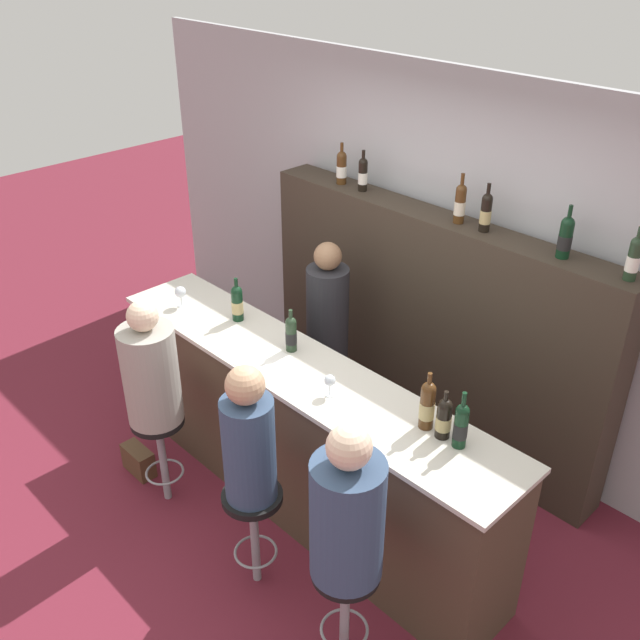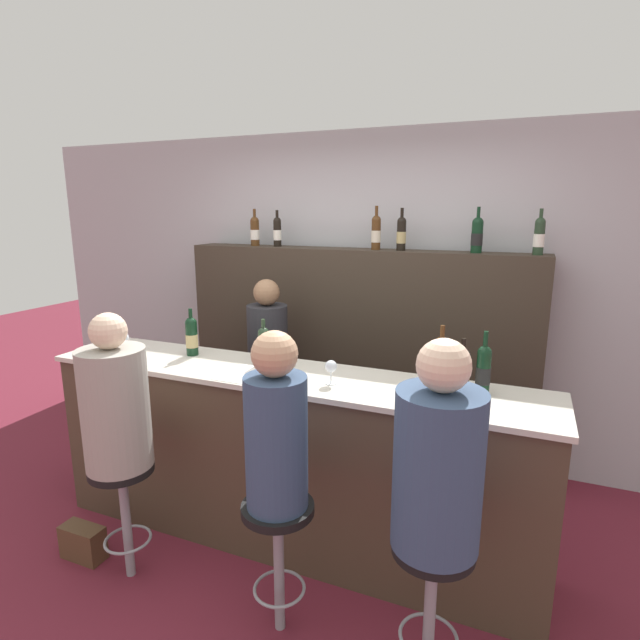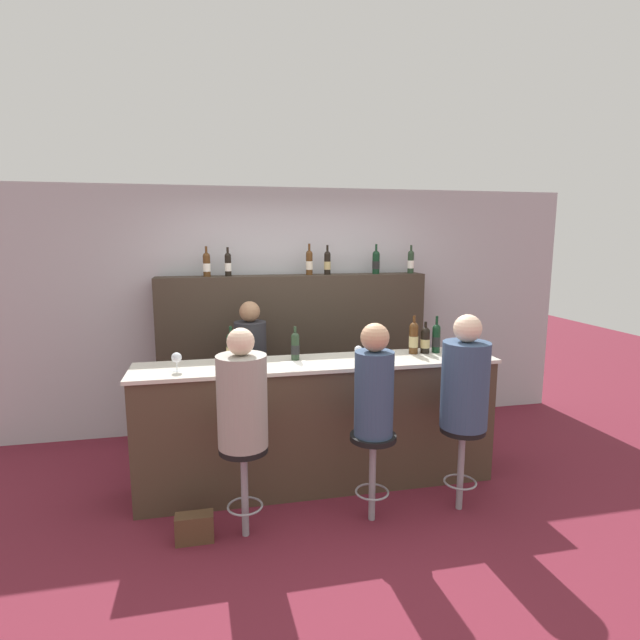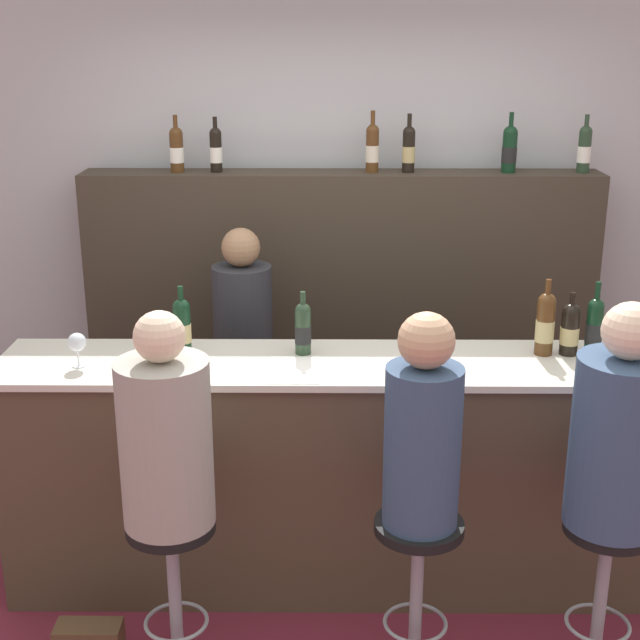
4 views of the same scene
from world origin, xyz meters
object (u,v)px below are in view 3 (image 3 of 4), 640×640
at_px(wine_bottle_counter_2, 414,338).
at_px(wine_bottle_counter_3, 425,340).
at_px(wine_glass_0, 177,358).
at_px(wine_bottle_backbar_4, 376,262).
at_px(guest_seated_left, 242,397).
at_px(guest_seated_right, 465,380).
at_px(wine_bottle_backbar_2, 309,262).
at_px(wine_bottle_backbar_5, 411,261).
at_px(bar_stool_right, 462,446).
at_px(wine_bottle_counter_4, 436,338).
at_px(wine_bottle_backbar_1, 228,264).
at_px(bartender, 251,385).
at_px(guest_seated_middle, 374,386).
at_px(wine_bottle_counter_1, 295,346).
at_px(wine_bottle_counter_0, 231,348).
at_px(wine_glass_1, 358,350).
at_px(bar_stool_middle, 373,454).
at_px(bar_stool_left, 244,467).
at_px(wine_bottle_backbar_3, 327,263).
at_px(handbag, 195,528).
at_px(wine_bottle_backbar_0, 207,264).

relative_size(wine_bottle_counter_2, wine_bottle_counter_3, 1.21).
distance_m(wine_bottle_counter_2, wine_glass_0, 1.99).
height_order(wine_bottle_backbar_4, guest_seated_left, wine_bottle_backbar_4).
height_order(guest_seated_left, guest_seated_right, guest_seated_right).
height_order(wine_bottle_backbar_2, wine_bottle_backbar_5, wine_bottle_backbar_2).
bearing_deg(bar_stool_right, wine_bottle_counter_4, 82.38).
bearing_deg(wine_bottle_backbar_1, wine_bottle_backbar_4, -0.00).
height_order(wine_bottle_backbar_5, bartender, wine_bottle_backbar_5).
bearing_deg(bartender, guest_seated_middle, -60.03).
relative_size(wine_bottle_counter_1, guest_seated_middle, 0.34).
xyz_separation_m(wine_bottle_counter_2, wine_glass_0, (-1.98, -0.16, -0.04)).
bearing_deg(wine_bottle_backbar_5, wine_bottle_counter_4, -100.62).
bearing_deg(wine_bottle_counter_2, wine_glass_0, -175.35).
relative_size(wine_bottle_counter_1, wine_bottle_backbar_4, 0.89).
bearing_deg(bartender, wine_bottle_backbar_4, 20.12).
xyz_separation_m(guest_seated_middle, bartender, (-0.77, 1.34, -0.34)).
height_order(wine_bottle_counter_0, guest_seated_middle, guest_seated_middle).
distance_m(wine_glass_1, bar_stool_middle, 0.86).
height_order(bar_stool_left, bar_stool_right, same).
bearing_deg(bartender, wine_bottle_backbar_2, 37.52).
height_order(wine_bottle_counter_2, guest_seated_left, guest_seated_left).
height_order(bar_stool_middle, bar_stool_right, same).
relative_size(bar_stool_left, guest_seated_left, 0.81).
height_order(wine_bottle_counter_3, guest_seated_left, guest_seated_left).
xyz_separation_m(bar_stool_middle, bartender, (-0.77, 1.34, 0.18)).
distance_m(wine_bottle_backbar_3, guest_seated_left, 2.26).
bearing_deg(wine_bottle_backbar_5, wine_bottle_backbar_1, -180.00).
xyz_separation_m(wine_bottle_backbar_5, guest_seated_left, (-1.95, -1.85, -0.80)).
height_order(wine_bottle_counter_0, wine_bottle_backbar_4, wine_bottle_backbar_4).
bearing_deg(guest_seated_middle, handbag, 180.00).
distance_m(wine_bottle_backbar_1, bar_stool_middle, 2.45).
relative_size(wine_bottle_counter_0, wine_glass_1, 2.31).
distance_m(wine_bottle_counter_1, wine_bottle_counter_4, 1.26).
xyz_separation_m(wine_bottle_backbar_3, wine_glass_0, (-1.48, -1.30, -0.64)).
distance_m(wine_bottle_counter_2, wine_bottle_backbar_1, 2.00).
bearing_deg(bar_stool_middle, wine_glass_0, 158.46).
distance_m(wine_bottle_backbar_2, bar_stool_right, 2.41).
bearing_deg(bar_stool_right, wine_bottle_backbar_0, 135.17).
bearing_deg(bar_stool_left, guest_seated_right, 0.00).
bearing_deg(wine_bottle_counter_4, wine_bottle_counter_0, -180.00).
relative_size(wine_bottle_backbar_1, wine_bottle_backbar_2, 0.90).
xyz_separation_m(wine_bottle_counter_4, bar_stool_middle, (-0.81, -0.71, -0.69)).
bearing_deg(wine_bottle_backbar_1, guest_seated_left, -89.78).
height_order(wine_bottle_backbar_3, bar_stool_left, wine_bottle_backbar_3).
relative_size(bar_stool_right, guest_seated_right, 0.78).
height_order(wine_bottle_backbar_2, guest_seated_middle, wine_bottle_backbar_2).
bearing_deg(guest_seated_right, wine_glass_0, 165.37).
relative_size(wine_bottle_counter_3, guest_seated_middle, 0.34).
relative_size(wine_bottle_counter_2, guest_seated_left, 0.41).
distance_m(wine_bottle_backbar_3, wine_bottle_backbar_4, 0.54).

